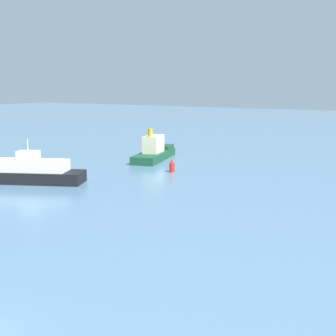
% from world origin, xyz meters
% --- Properties ---
extents(tugboat, '(6.49, 12.40, 4.98)m').
position_xyz_m(tugboat, '(-21.08, 48.75, 1.26)').
color(tugboat, '#19472D').
rests_on(tugboat, ground).
extents(white_riverboat, '(17.35, 10.49, 5.19)m').
position_xyz_m(white_riverboat, '(-26.48, 25.60, 1.27)').
color(white_riverboat, black).
rests_on(white_riverboat, ground).
extents(channel_buoy_red, '(0.70, 0.70, 1.90)m').
position_xyz_m(channel_buoy_red, '(-13.29, 41.02, 0.81)').
color(channel_buoy_red, red).
rests_on(channel_buoy_red, ground).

